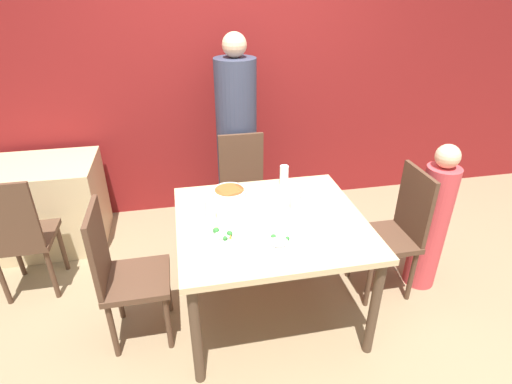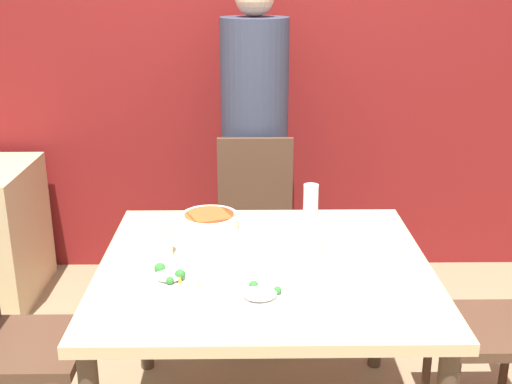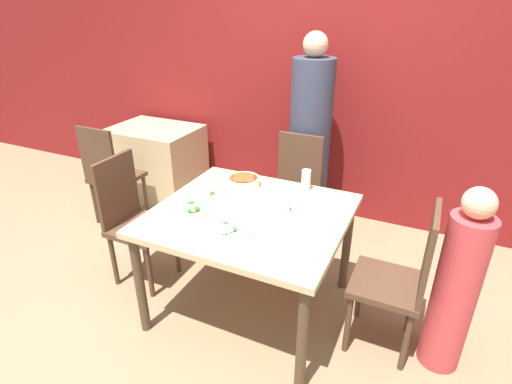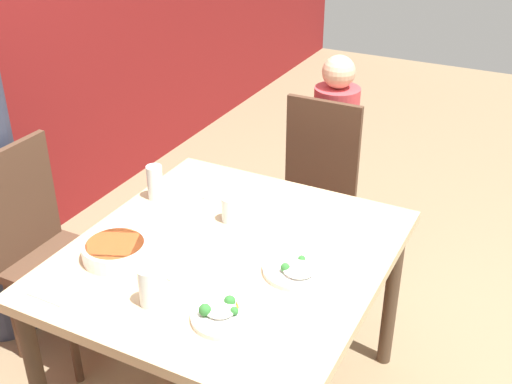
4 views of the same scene
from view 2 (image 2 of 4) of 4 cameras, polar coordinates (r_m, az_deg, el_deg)
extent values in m
cube|color=maroon|center=(3.75, 0.13, 12.85)|extent=(10.00, 0.06, 2.70)
cube|color=tan|center=(2.32, 0.76, -6.77)|extent=(1.18, 1.09, 0.04)
cylinder|color=#4C3828|center=(2.96, -9.97, -9.28)|extent=(0.06, 0.06, 0.72)
cylinder|color=#4C3828|center=(2.98, 10.85, -9.12)|extent=(0.06, 0.06, 0.72)
cube|color=#4C3323|center=(3.18, -0.03, -5.18)|extent=(0.40, 0.40, 0.04)
cube|color=#4C3323|center=(3.26, -0.07, 0.52)|extent=(0.38, 0.03, 0.50)
cylinder|color=#4C3323|center=(3.14, -3.05, -10.28)|extent=(0.04, 0.04, 0.42)
cylinder|color=#4C3323|center=(3.15, 3.06, -10.24)|extent=(0.04, 0.04, 0.42)
cylinder|color=#4C3323|center=(3.43, -2.84, -7.61)|extent=(0.04, 0.04, 0.42)
cylinder|color=#4C3323|center=(3.44, 2.71, -7.58)|extent=(0.04, 0.04, 0.42)
cube|color=#4C3323|center=(2.67, 19.86, -11.39)|extent=(0.40, 0.40, 0.04)
cylinder|color=#4C3323|center=(2.87, 15.03, -14.00)|extent=(0.04, 0.04, 0.42)
cylinder|color=#4C3323|center=(2.98, 21.32, -13.47)|extent=(0.04, 0.04, 0.42)
cube|color=#4C3323|center=(2.55, -19.45, -12.84)|extent=(0.40, 0.40, 0.04)
cylinder|color=#4C3323|center=(2.76, -14.48, -15.38)|extent=(0.04, 0.04, 0.42)
cylinder|color=#4C3323|center=(2.86, -21.14, -14.90)|extent=(0.04, 0.04, 0.42)
cylinder|color=#33384C|center=(3.47, -0.12, 2.53)|extent=(0.35, 0.35, 1.53)
cylinder|color=white|center=(2.61, -4.15, -2.63)|extent=(0.23, 0.23, 0.06)
cylinder|color=#BC5123|center=(2.60, -4.17, -2.06)|extent=(0.20, 0.20, 0.01)
cylinder|color=white|center=(2.07, 0.87, -9.30)|extent=(0.24, 0.24, 0.02)
ellipsoid|color=white|center=(2.04, 0.32, -8.98)|extent=(0.11, 0.11, 0.02)
sphere|color=#2D702D|center=(2.06, 1.92, -8.72)|extent=(0.03, 0.03, 0.03)
sphere|color=#2D702D|center=(2.08, -0.22, -8.32)|extent=(0.03, 0.03, 0.03)
cone|color=orange|center=(2.02, 0.41, -9.37)|extent=(0.02, 0.02, 0.02)
cylinder|color=white|center=(2.17, -7.89, -8.02)|extent=(0.21, 0.21, 0.02)
ellipsoid|color=white|center=(2.18, -7.68, -7.31)|extent=(0.10, 0.10, 0.02)
sphere|color=#2D702D|center=(2.16, -6.77, -7.30)|extent=(0.04, 0.04, 0.04)
sphere|color=#2D702D|center=(2.21, -8.53, -6.74)|extent=(0.04, 0.04, 0.04)
sphere|color=#2D702D|center=(2.14, -7.66, -7.80)|extent=(0.03, 0.03, 0.03)
cone|color=orange|center=(2.14, -6.75, -7.71)|extent=(0.01, 0.01, 0.03)
cylinder|color=silver|center=(2.38, -8.27, -4.08)|extent=(0.07, 0.07, 0.13)
cylinder|color=silver|center=(2.39, 5.24, -4.20)|extent=(0.07, 0.07, 0.10)
cylinder|color=silver|center=(2.72, 4.89, -0.81)|extent=(0.06, 0.06, 0.14)
cube|color=white|center=(2.70, -8.98, -2.72)|extent=(0.14, 0.14, 0.01)
cube|color=silver|center=(2.38, -3.07, -5.55)|extent=(0.18, 0.07, 0.01)
cube|color=silver|center=(2.58, 8.94, -3.71)|extent=(0.18, 0.06, 0.01)
camera|label=1|loc=(0.58, -103.63, 36.27)|focal=28.00mm
camera|label=3|loc=(1.05, 86.31, 14.04)|focal=28.00mm
camera|label=4|loc=(1.99, -59.38, 19.21)|focal=45.00mm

